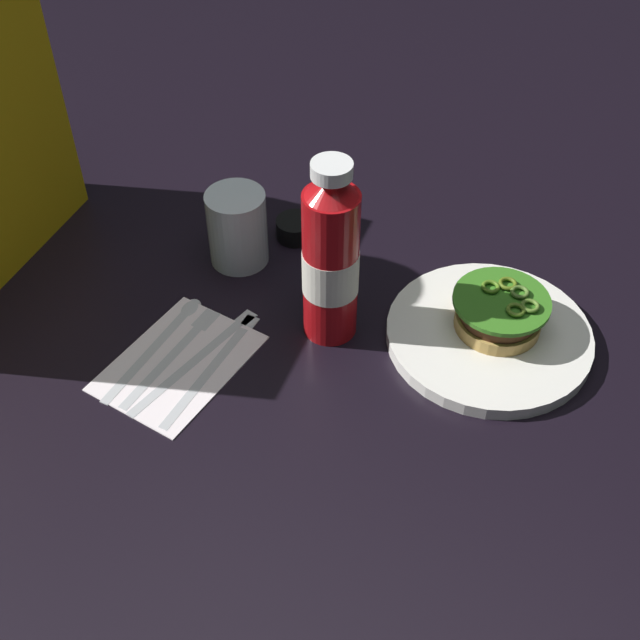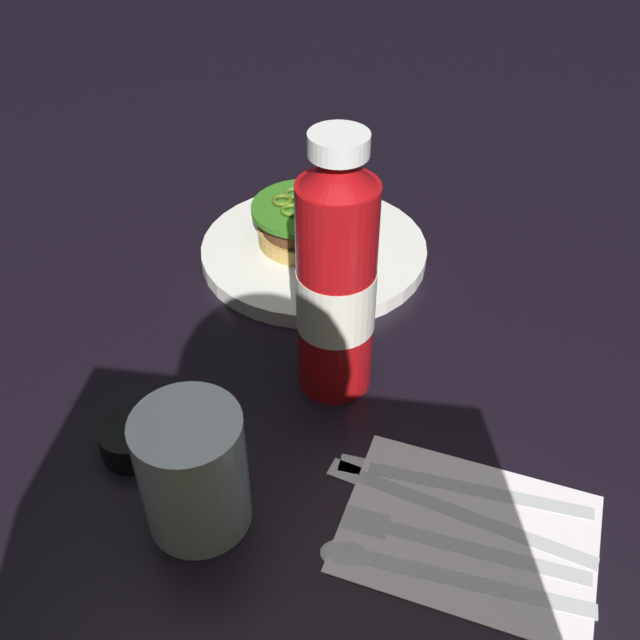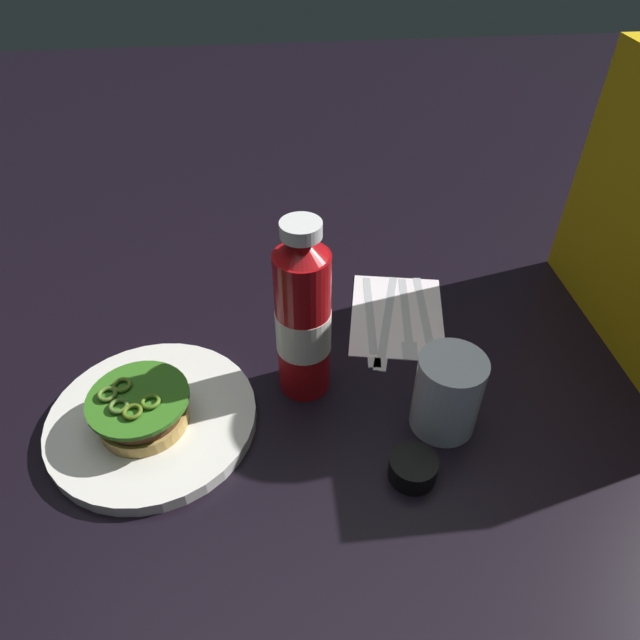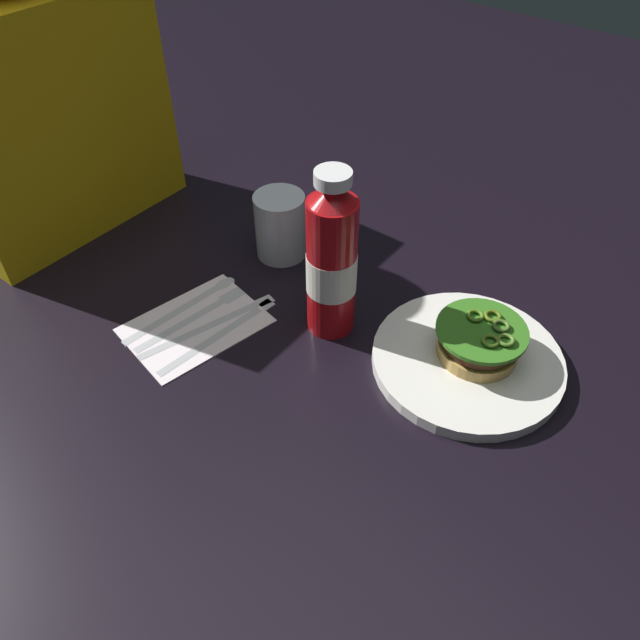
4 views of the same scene
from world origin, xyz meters
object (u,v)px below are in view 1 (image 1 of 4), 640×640
(ketchup_bottle, at_px, (331,260))
(butter_knife, at_px, (202,352))
(spoon_utensil, at_px, (166,332))
(water_glass, at_px, (237,228))
(dinner_plate, at_px, (488,335))
(fork_utensil, at_px, (179,346))
(burger_sandwich, at_px, (500,312))
(condiment_cup, at_px, (295,228))
(napkin, at_px, (179,362))
(steak_knife, at_px, (217,360))

(ketchup_bottle, distance_m, butter_knife, 0.20)
(butter_knife, bearing_deg, spoon_utensil, 75.53)
(ketchup_bottle, xyz_separation_m, water_glass, (0.08, 0.16, -0.06))
(dinner_plate, bearing_deg, fork_utensil, 113.08)
(burger_sandwich, height_order, fork_utensil, burger_sandwich)
(dinner_plate, height_order, butter_knife, dinner_plate)
(ketchup_bottle, relative_size, fork_utensil, 1.32)
(spoon_utensil, bearing_deg, condiment_cup, -18.01)
(water_glass, bearing_deg, ketchup_bottle, -116.95)
(napkin, distance_m, steak_knife, 0.05)
(water_glass, bearing_deg, napkin, -176.36)
(condiment_cup, relative_size, butter_knife, 0.26)
(steak_knife, bearing_deg, dinner_plate, -62.77)
(napkin, relative_size, spoon_utensil, 0.95)
(ketchup_bottle, bearing_deg, water_glass, 63.05)
(water_glass, height_order, condiment_cup, water_glass)
(ketchup_bottle, distance_m, spoon_utensil, 0.23)
(fork_utensil, bearing_deg, burger_sandwich, -65.81)
(ketchup_bottle, height_order, fork_utensil, ketchup_bottle)
(condiment_cup, xyz_separation_m, spoon_utensil, (-0.24, 0.08, -0.01))
(condiment_cup, distance_m, fork_utensil, 0.26)
(steak_knife, distance_m, butter_knife, 0.02)
(napkin, bearing_deg, spoon_utensil, 44.24)
(water_glass, distance_m, fork_utensil, 0.19)
(napkin, distance_m, butter_knife, 0.03)
(condiment_cup, xyz_separation_m, steak_knife, (-0.26, -0.00, -0.01))
(napkin, relative_size, fork_utensil, 1.02)
(butter_knife, relative_size, spoon_utensil, 1.06)
(burger_sandwich, distance_m, napkin, 0.40)
(condiment_cup, xyz_separation_m, butter_knife, (-0.26, 0.02, -0.01))
(fork_utensil, bearing_deg, napkin, -153.31)
(napkin, bearing_deg, fork_utensil, 26.69)
(burger_sandwich, xyz_separation_m, fork_utensil, (-0.16, 0.36, -0.04))
(butter_knife, bearing_deg, dinner_plate, -65.16)
(fork_utensil, bearing_deg, steak_knife, -93.76)
(spoon_utensil, bearing_deg, butter_knife, -104.47)
(water_glass, relative_size, spoon_utensil, 0.54)
(napkin, bearing_deg, condiment_cup, -8.39)
(ketchup_bottle, height_order, condiment_cup, ketchup_bottle)
(steak_knife, height_order, spoon_utensil, same)
(burger_sandwich, distance_m, steak_knife, 0.35)
(ketchup_bottle, xyz_separation_m, fork_utensil, (-0.10, 0.16, -0.11))
(napkin, xyz_separation_m, steak_knife, (0.02, -0.04, 0.00))
(butter_knife, bearing_deg, fork_utensil, 93.18)
(napkin, xyz_separation_m, fork_utensil, (0.02, 0.01, 0.00))
(water_glass, relative_size, fork_utensil, 0.57)
(butter_knife, distance_m, spoon_utensil, 0.06)
(dinner_plate, height_order, spoon_utensil, dinner_plate)
(dinner_plate, xyz_separation_m, steak_knife, (-0.15, 0.30, -0.00))
(burger_sandwich, relative_size, water_glass, 1.12)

